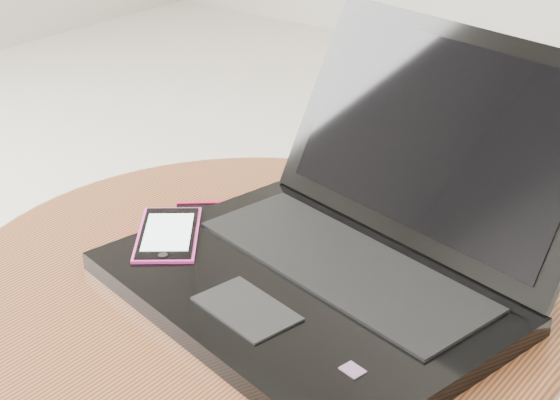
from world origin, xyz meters
The scene contains 4 objects.
table centered at (0.09, -0.08, 0.35)m, with size 0.57×0.57×0.45m.
laptop centered at (0.16, -0.03, 0.49)m, with size 0.40×0.39×0.21m.
phone_black centered at (0.00, -0.04, 0.45)m, with size 0.11×0.11×0.01m.
phone_pink centered at (0.00, -0.09, 0.46)m, with size 0.11×0.12×0.01m.
Camera 1 is at (0.52, -0.59, 0.86)m, focal length 55.39 mm.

